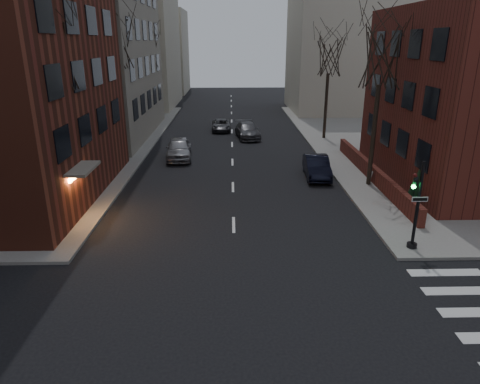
# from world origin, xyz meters

# --- Properties ---
(low_wall_right) EXTENTS (0.35, 16.00, 1.00)m
(low_wall_right) POSITION_xyz_m (9.30, 19.00, 0.65)
(low_wall_right) COLOR #592019
(low_wall_right) RESTS_ON sidewalk_far_right
(building_distant_la) EXTENTS (14.00, 16.00, 18.00)m
(building_distant_la) POSITION_xyz_m (-15.00, 55.00, 9.00)
(building_distant_la) COLOR #B5AE99
(building_distant_la) RESTS_ON ground
(building_distant_ra) EXTENTS (14.00, 14.00, 16.00)m
(building_distant_ra) POSITION_xyz_m (15.00, 50.00, 8.00)
(building_distant_ra) COLOR #B5AE99
(building_distant_ra) RESTS_ON ground
(building_distant_lb) EXTENTS (10.00, 12.00, 14.00)m
(building_distant_lb) POSITION_xyz_m (-13.00, 72.00, 7.00)
(building_distant_lb) COLOR #B5AE99
(building_distant_lb) RESTS_ON ground
(traffic_signal) EXTENTS (0.76, 0.44, 4.00)m
(traffic_signal) POSITION_xyz_m (7.94, 8.99, 1.91)
(traffic_signal) COLOR black
(traffic_signal) RESTS_ON sidewalk_far_right
(tree_left_a) EXTENTS (4.18, 4.18, 10.26)m
(tree_left_a) POSITION_xyz_m (-8.80, 14.00, 8.47)
(tree_left_a) COLOR #2D231C
(tree_left_a) RESTS_ON sidewalk_far_left
(tree_left_b) EXTENTS (4.40, 4.40, 10.80)m
(tree_left_b) POSITION_xyz_m (-8.80, 26.00, 8.91)
(tree_left_b) COLOR #2D231C
(tree_left_b) RESTS_ON sidewalk_far_left
(tree_left_c) EXTENTS (3.96, 3.96, 9.72)m
(tree_left_c) POSITION_xyz_m (-8.80, 40.00, 8.03)
(tree_left_c) COLOR #2D231C
(tree_left_c) RESTS_ON sidewalk_far_left
(tree_right_a) EXTENTS (3.96, 3.96, 9.72)m
(tree_right_a) POSITION_xyz_m (8.80, 18.00, 8.03)
(tree_right_a) COLOR #2D231C
(tree_right_a) RESTS_ON sidewalk_far_right
(tree_right_b) EXTENTS (3.74, 3.74, 9.18)m
(tree_right_b) POSITION_xyz_m (8.80, 32.00, 7.59)
(tree_right_b) COLOR #2D231C
(tree_right_b) RESTS_ON sidewalk_far_right
(streetlamp_near) EXTENTS (0.36, 0.36, 6.28)m
(streetlamp_near) POSITION_xyz_m (-8.20, 22.00, 4.24)
(streetlamp_near) COLOR black
(streetlamp_near) RESTS_ON sidewalk_far_left
(streetlamp_far) EXTENTS (0.36, 0.36, 6.28)m
(streetlamp_far) POSITION_xyz_m (-8.20, 42.00, 4.24)
(streetlamp_far) COLOR black
(streetlamp_far) RESTS_ON sidewalk_far_left
(parked_sedan) EXTENTS (1.81, 4.53, 1.47)m
(parked_sedan) POSITION_xyz_m (5.80, 20.08, 0.73)
(parked_sedan) COLOR black
(parked_sedan) RESTS_ON ground
(car_lane_silver) EXTENTS (2.35, 4.99, 1.65)m
(car_lane_silver) POSITION_xyz_m (-4.27, 25.20, 0.82)
(car_lane_silver) COLOR gray
(car_lane_silver) RESTS_ON ground
(car_lane_gray) EXTENTS (2.62, 5.17, 1.44)m
(car_lane_gray) POSITION_xyz_m (1.51, 32.79, 0.72)
(car_lane_gray) COLOR #3F3F44
(car_lane_gray) RESTS_ON ground
(car_lane_far) EXTENTS (2.02, 4.21, 1.16)m
(car_lane_far) POSITION_xyz_m (-1.11, 36.38, 0.58)
(car_lane_far) COLOR #39393D
(car_lane_far) RESTS_ON ground
(sandwich_board) EXTENTS (0.42, 0.55, 0.83)m
(sandwich_board) POSITION_xyz_m (9.10, 18.27, 0.57)
(sandwich_board) COLOR white
(sandwich_board) RESTS_ON sidewalk_far_right
(evergreen_shrub) EXTENTS (1.61, 1.61, 2.17)m
(evergreen_shrub) POSITION_xyz_m (10.50, 14.61, 1.24)
(evergreen_shrub) COLOR black
(evergreen_shrub) RESTS_ON sidewalk_far_right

